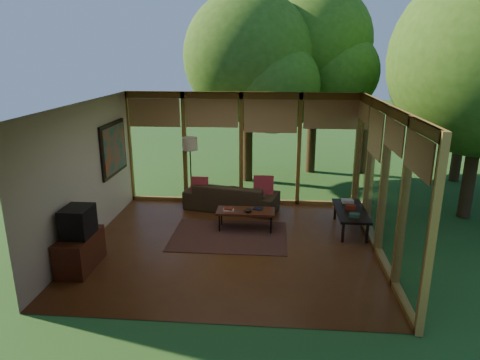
# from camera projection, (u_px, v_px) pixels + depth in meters

# --- Properties ---
(floor) EXTENTS (5.50, 5.50, 0.00)m
(floor) POSITION_uv_depth(u_px,v_px,m) (230.00, 245.00, 8.23)
(floor) COLOR brown
(floor) RESTS_ON ground
(ceiling) EXTENTS (5.50, 5.50, 0.00)m
(ceiling) POSITION_uv_depth(u_px,v_px,m) (230.00, 104.00, 7.46)
(ceiling) COLOR white
(ceiling) RESTS_ON ground
(wall_left) EXTENTS (0.04, 5.00, 2.70)m
(wall_left) POSITION_uv_depth(u_px,v_px,m) (85.00, 175.00, 8.07)
(wall_left) COLOR beige
(wall_left) RESTS_ON ground
(wall_front) EXTENTS (5.50, 0.04, 2.70)m
(wall_front) POSITION_uv_depth(u_px,v_px,m) (209.00, 233.00, 5.46)
(wall_front) COLOR beige
(wall_front) RESTS_ON ground
(window_wall_back) EXTENTS (5.50, 0.12, 2.70)m
(window_wall_back) POSITION_uv_depth(u_px,v_px,m) (241.00, 149.00, 10.24)
(window_wall_back) COLOR olive
(window_wall_back) RESTS_ON ground
(window_wall_right) EXTENTS (0.12, 5.00, 2.70)m
(window_wall_right) POSITION_uv_depth(u_px,v_px,m) (383.00, 182.00, 7.62)
(window_wall_right) COLOR olive
(window_wall_right) RESTS_ON ground
(exterior_lawn) EXTENTS (40.00, 40.00, 0.00)m
(exterior_lawn) POSITION_uv_depth(u_px,v_px,m) (477.00, 157.00, 15.22)
(exterior_lawn) COLOR #295720
(exterior_lawn) RESTS_ON ground
(tree_nw) EXTENTS (3.52, 3.52, 5.22)m
(tree_nw) POSITION_uv_depth(u_px,v_px,m) (248.00, 57.00, 11.57)
(tree_nw) COLOR #3E2A16
(tree_nw) RESTS_ON ground
(tree_ne) EXTENTS (3.23, 3.23, 5.49)m
(tree_ne) POSITION_uv_depth(u_px,v_px,m) (316.00, 42.00, 12.38)
(tree_ne) COLOR #3E2A16
(tree_ne) RESTS_ON ground
(tree_far) EXTENTS (3.40, 3.40, 5.11)m
(tree_far) POSITION_uv_depth(u_px,v_px,m) (471.00, 59.00, 11.50)
(tree_far) COLOR #3E2A16
(tree_far) RESTS_ON ground
(rug) EXTENTS (2.31, 1.64, 0.01)m
(rug) POSITION_uv_depth(u_px,v_px,m) (229.00, 236.00, 8.64)
(rug) COLOR brown
(rug) RESTS_ON floor
(sofa) EXTENTS (2.30, 1.30, 0.63)m
(sofa) POSITION_uv_depth(u_px,v_px,m) (232.00, 196.00, 10.07)
(sofa) COLOR #3C2F1E
(sofa) RESTS_ON floor
(pillow_left) EXTENTS (0.40, 0.21, 0.41)m
(pillow_left) POSITION_uv_depth(u_px,v_px,m) (200.00, 186.00, 10.01)
(pillow_left) COLOR maroon
(pillow_left) RESTS_ON sofa
(pillow_right) EXTENTS (0.46, 0.25, 0.48)m
(pillow_right) POSITION_uv_depth(u_px,v_px,m) (264.00, 186.00, 9.87)
(pillow_right) COLOR maroon
(pillow_right) RESTS_ON sofa
(ct_book_lower) EXTENTS (0.24, 0.19, 0.03)m
(ct_book_lower) POSITION_uv_depth(u_px,v_px,m) (229.00, 210.00, 8.84)
(ct_book_lower) COLOR beige
(ct_book_lower) RESTS_ON coffee_table
(ct_book_upper) EXTENTS (0.19, 0.16, 0.03)m
(ct_book_upper) POSITION_uv_depth(u_px,v_px,m) (229.00, 209.00, 8.83)
(ct_book_upper) COLOR maroon
(ct_book_upper) RESTS_ON coffee_table
(ct_book_side) EXTENTS (0.21, 0.18, 0.03)m
(ct_book_side) POSITION_uv_depth(u_px,v_px,m) (258.00, 209.00, 8.92)
(ct_book_side) COLOR black
(ct_book_side) RESTS_ON coffee_table
(ct_bowl) EXTENTS (0.16, 0.16, 0.07)m
(ct_bowl) POSITION_uv_depth(u_px,v_px,m) (248.00, 210.00, 8.75)
(ct_bowl) COLOR black
(ct_bowl) RESTS_ON coffee_table
(media_cabinet) EXTENTS (0.50, 1.00, 0.60)m
(media_cabinet) POSITION_uv_depth(u_px,v_px,m) (80.00, 251.00, 7.30)
(media_cabinet) COLOR #562517
(media_cabinet) RESTS_ON floor
(television) EXTENTS (0.45, 0.55, 0.50)m
(television) POSITION_uv_depth(u_px,v_px,m) (78.00, 222.00, 7.15)
(television) COLOR black
(television) RESTS_ON media_cabinet
(console_book_a) EXTENTS (0.22, 0.18, 0.07)m
(console_book_a) POSITION_uv_depth(u_px,v_px,m) (354.00, 215.00, 8.41)
(console_book_a) COLOR #2F5344
(console_book_a) RESTS_ON side_console
(console_book_b) EXTENTS (0.24, 0.20, 0.09)m
(console_book_b) POSITION_uv_depth(u_px,v_px,m) (351.00, 207.00, 8.84)
(console_book_b) COLOR maroon
(console_book_b) RESTS_ON side_console
(console_book_c) EXTENTS (0.25, 0.18, 0.07)m
(console_book_c) POSITION_uv_depth(u_px,v_px,m) (348.00, 201.00, 9.23)
(console_book_c) COLOR beige
(console_book_c) RESTS_ON side_console
(floor_lamp) EXTENTS (0.36, 0.36, 1.65)m
(floor_lamp) POSITION_uv_depth(u_px,v_px,m) (190.00, 148.00, 10.13)
(floor_lamp) COLOR black
(floor_lamp) RESTS_ON floor
(coffee_table) EXTENTS (1.20, 0.50, 0.43)m
(coffee_table) POSITION_uv_depth(u_px,v_px,m) (246.00, 212.00, 8.87)
(coffee_table) COLOR #562517
(coffee_table) RESTS_ON floor
(side_console) EXTENTS (0.60, 1.40, 0.46)m
(side_console) POSITION_uv_depth(u_px,v_px,m) (351.00, 212.00, 8.82)
(side_console) COLOR black
(side_console) RESTS_ON floor
(wall_painting) EXTENTS (0.06, 1.35, 1.15)m
(wall_painting) POSITION_uv_depth(u_px,v_px,m) (114.00, 149.00, 9.35)
(wall_painting) COLOR black
(wall_painting) RESTS_ON wall_left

